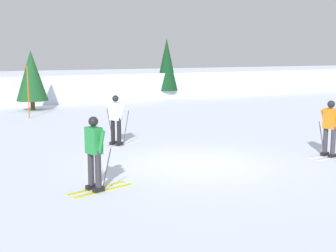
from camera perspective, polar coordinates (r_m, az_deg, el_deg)
ground_plane at (r=13.22m, az=3.53°, el=-4.66°), size 120.00×120.00×0.00m
far_snow_ridge at (r=33.40m, az=-16.56°, el=4.72°), size 80.00×9.06×1.75m
skier_white at (r=15.75m, az=-6.39°, el=0.89°), size 1.60×1.03×1.71m
skier_green at (r=10.57m, az=-8.99°, el=-3.11°), size 1.64×0.97×1.71m
skier_orange at (r=14.72m, az=19.22°, el=-0.12°), size 1.62×1.00×1.71m
trail_marker_pole at (r=23.20m, az=-16.73°, el=3.98°), size 0.05×0.05×2.52m
conifer_far_left at (r=32.31m, az=-0.16°, el=7.52°), size 1.52×1.52×4.10m
conifer_far_centre at (r=26.31m, az=-16.36°, el=5.92°), size 1.69×1.69×3.25m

